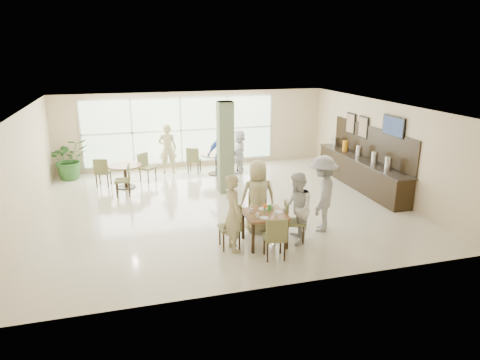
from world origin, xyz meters
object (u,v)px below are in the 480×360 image
object	(u,v)px
round_table_left	(125,170)
main_table	(265,217)
teen_far	(258,196)
teen_standing	(322,194)
potted_plant	(69,159)
teen_left	(233,213)
buffet_counter	(361,170)
adult_b	(239,151)
adult_standing	(168,149)
teen_right	(297,208)
round_table_right	(217,158)
adult_a	(221,155)

from	to	relation	value
round_table_left	main_table	bearing A→B (deg)	-60.10
teen_far	teen_standing	xyz separation A→B (m)	(1.51, -0.39, 0.05)
potted_plant	teen_left	bearing A→B (deg)	-59.31
buffet_counter	adult_b	xyz separation A→B (m)	(-3.32, 2.71, 0.22)
teen_far	adult_standing	xyz separation A→B (m)	(-1.54, 5.71, 0.01)
teen_right	adult_b	size ratio (longest dim) A/B	1.07
adult_standing	teen_left	bearing A→B (deg)	104.11
round_table_right	teen_standing	bearing A→B (deg)	-75.65
teen_standing	round_table_left	bearing A→B (deg)	-103.16
main_table	teen_right	bearing A→B (deg)	-9.18
main_table	buffet_counter	world-z (taller)	buffet_counter
teen_right	teen_standing	distance (m)	1.01
main_table	adult_a	bearing A→B (deg)	87.92
adult_b	teen_far	bearing A→B (deg)	11.48
round_table_left	buffet_counter	size ratio (longest dim) A/B	0.23
teen_standing	adult_a	bearing A→B (deg)	-130.15
teen_standing	adult_standing	world-z (taller)	teen_standing
round_table_left	adult_a	distance (m)	3.17
round_table_left	adult_a	xyz separation A→B (m)	(3.15, -0.07, 0.33)
potted_plant	teen_standing	bearing A→B (deg)	-44.63
round_table_left	adult_standing	xyz separation A→B (m)	(1.51, 1.33, 0.32)
teen_right	teen_standing	size ratio (longest dim) A/B	0.89
teen_far	adult_standing	distance (m)	5.91
buffet_counter	potted_plant	xyz separation A→B (m)	(-9.10, 3.47, 0.15)
main_table	adult_standing	xyz separation A→B (m)	(-1.45, 6.48, 0.24)
buffet_counter	adult_b	distance (m)	4.29
adult_b	adult_standing	world-z (taller)	adult_standing
round_table_left	teen_far	distance (m)	5.34
adult_a	adult_standing	distance (m)	2.15
buffet_counter	adult_b	size ratio (longest dim) A/B	3.02
teen_left	adult_standing	size ratio (longest dim) A/B	0.98
teen_standing	adult_a	world-z (taller)	teen_standing
teen_standing	teen_left	bearing A→B (deg)	-45.18
buffet_counter	round_table_right	bearing A→B (deg)	147.00
teen_left	teen_standing	distance (m)	2.40
main_table	buffet_counter	distance (m)	5.38
teen_far	buffet_counter	bearing A→B (deg)	-145.32
round_table_left	adult_a	world-z (taller)	adult_a
round_table_left	teen_standing	bearing A→B (deg)	-46.28
adult_b	adult_standing	distance (m)	2.54
teen_far	teen_standing	bearing A→B (deg)	170.62
teen_right	adult_a	bearing A→B (deg)	-161.60
buffet_counter	teen_standing	bearing A→B (deg)	-134.33
main_table	teen_right	size ratio (longest dim) A/B	0.56
round_table_left	adult_b	bearing A→B (deg)	10.60
adult_a	main_table	bearing A→B (deg)	-109.38
potted_plant	adult_a	xyz separation A→B (m)	(4.95, -1.59, 0.20)
teen_left	potted_plant	bearing A→B (deg)	24.42
adult_b	potted_plant	bearing A→B (deg)	-75.79
main_table	adult_b	xyz separation A→B (m)	(1.02, 5.90, 0.12)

